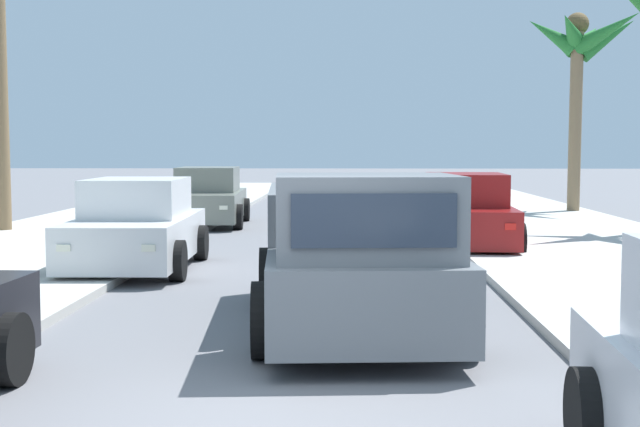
# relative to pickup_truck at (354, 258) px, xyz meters

# --- Properties ---
(ground_plane) EXTENTS (160.00, 160.00, 0.00)m
(ground_plane) POSITION_rel_pickup_truck_xyz_m (-0.72, -3.46, -0.81)
(ground_plane) COLOR slate
(sidewalk_left) EXTENTS (5.39, 60.00, 0.12)m
(sidewalk_left) POSITION_rel_pickup_truck_xyz_m (-6.20, 8.54, -0.75)
(sidewalk_left) COLOR beige
(sidewalk_left) RESTS_ON ground
(sidewalk_right) EXTENTS (5.39, 60.00, 0.12)m
(sidewalk_right) POSITION_rel_pickup_truck_xyz_m (4.77, 8.54, -0.75)
(sidewalk_right) COLOR beige
(sidewalk_right) RESTS_ON ground
(curb_left) EXTENTS (0.16, 60.00, 0.10)m
(curb_left) POSITION_rel_pickup_truck_xyz_m (-4.91, 8.54, -0.76)
(curb_left) COLOR silver
(curb_left) RESTS_ON ground
(curb_right) EXTENTS (0.16, 60.00, 0.10)m
(curb_right) POSITION_rel_pickup_truck_xyz_m (3.47, 8.54, -0.76)
(curb_right) COLOR silver
(curb_right) RESTS_ON ground
(pickup_truck) EXTENTS (2.49, 5.33, 1.80)m
(pickup_truck) POSITION_rel_pickup_truck_xyz_m (0.00, 0.00, 0.00)
(pickup_truck) COLOR slate
(pickup_truck) RESTS_ON ground
(car_left_near) EXTENTS (2.17, 4.32, 1.54)m
(car_left_near) POSITION_rel_pickup_truck_xyz_m (2.29, 8.09, -0.10)
(car_left_near) COLOR maroon
(car_left_near) RESTS_ON ground
(car_right_near) EXTENTS (2.17, 4.32, 1.54)m
(car_right_near) POSITION_rel_pickup_truck_xyz_m (-3.80, 13.45, -0.10)
(car_right_near) COLOR slate
(car_right_near) RESTS_ON ground
(car_right_mid) EXTENTS (2.12, 4.30, 1.54)m
(car_right_mid) POSITION_rel_pickup_truck_xyz_m (-3.64, 4.85, -0.10)
(car_right_mid) COLOR silver
(car_right_mid) RESTS_ON ground
(palm_tree_right_back) EXTENTS (3.44, 3.82, 6.14)m
(palm_tree_right_back) POSITION_rel_pickup_truck_xyz_m (6.96, 17.46, 4.20)
(palm_tree_right_back) COLOR #846B4C
(palm_tree_right_back) RESTS_ON ground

